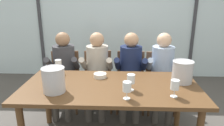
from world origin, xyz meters
TOP-DOWN VIEW (x-y plane):
  - ground at (0.00, 1.00)m, footprint 14.00×14.00m
  - window_glass_panel at (0.00, 2.29)m, footprint 7.16×0.03m
  - window_mullion_left at (-1.61, 2.27)m, footprint 0.06×0.06m
  - window_mullion_right at (1.61, 2.27)m, footprint 0.06×0.06m
  - hillside_vineyard at (0.00, 6.13)m, footprint 13.16×2.40m
  - dining_table at (0.00, 0.00)m, footprint 1.96×0.94m
  - chair_near_curtain at (-0.75, 0.87)m, footprint 0.48×0.48m
  - chair_left_of_center at (-0.24, 0.90)m, footprint 0.48×0.48m
  - chair_center at (0.26, 0.89)m, footprint 0.45×0.45m
  - chair_right_of_center at (0.71, 0.88)m, footprint 0.44×0.44m
  - person_charcoal_jacket at (-0.73, 0.74)m, footprint 0.48×0.63m
  - person_beige_jumper at (-0.24, 0.74)m, footprint 0.46×0.61m
  - person_navy_polo at (0.25, 0.74)m, footprint 0.48×0.62m
  - person_pale_blue_shirt at (0.72, 0.74)m, footprint 0.49×0.63m
  - ice_bucket_primary at (-0.57, -0.19)m, footprint 0.23×0.23m
  - ice_bucket_secondary at (0.81, 0.13)m, footprint 0.24×0.24m
  - tasting_bowl at (-0.14, 0.24)m, footprint 0.16×0.16m
  - wine_glass_by_left_taster at (0.63, -0.25)m, footprint 0.08×0.08m
  - wine_glass_near_bucket at (0.22, -0.12)m, footprint 0.08×0.08m
  - wine_glass_center_pour at (0.17, -0.32)m, footprint 0.08×0.08m
  - wine_glass_by_right_taster at (-0.69, 0.38)m, footprint 0.08×0.08m

SIDE VIEW (x-z plane):
  - ground at x=0.00m, z-range 0.00..0.00m
  - chair_near_curtain at x=-0.75m, z-range 0.07..0.95m
  - chair_left_of_center at x=-0.24m, z-range 0.07..0.95m
  - chair_center at x=0.26m, z-range 0.07..0.95m
  - chair_right_of_center at x=0.71m, z-range 0.07..0.95m
  - dining_table at x=0.00m, z-range 0.29..1.03m
  - person_charcoal_jacket at x=-0.73m, z-range 0.09..1.28m
  - person_beige_jumper at x=-0.24m, z-range 0.09..1.28m
  - person_navy_polo at x=0.25m, z-range 0.09..1.28m
  - person_pale_blue_shirt at x=0.72m, z-range 0.09..1.28m
  - tasting_bowl at x=-0.14m, z-range 0.74..0.79m
  - wine_glass_by_left_taster at x=0.63m, z-range 0.77..0.94m
  - wine_glass_near_bucket at x=0.22m, z-range 0.77..0.94m
  - wine_glass_center_pour at x=0.17m, z-range 0.77..0.94m
  - wine_glass_by_right_taster at x=-0.69m, z-range 0.77..0.94m
  - ice_bucket_secondary at x=0.81m, z-range 0.74..0.99m
  - ice_bucket_primary at x=-0.57m, z-range 0.74..1.00m
  - hillside_vineyard at x=0.00m, z-range 0.00..2.07m
  - window_glass_panel at x=0.00m, z-range 0.00..2.60m
  - window_mullion_left at x=-1.61m, z-range 0.00..2.60m
  - window_mullion_right at x=1.61m, z-range 0.00..2.60m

